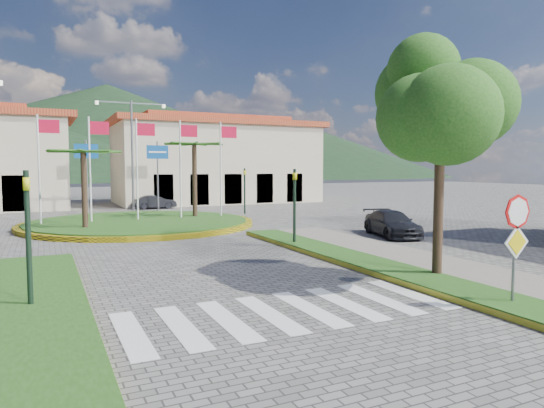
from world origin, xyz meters
name	(u,v)px	position (x,y,z in m)	size (l,w,h in m)	color
ground	(405,382)	(0.00, 0.00, 0.00)	(160.00, 160.00, 0.00)	#575552
sidewalk_right	(543,299)	(6.00, 2.00, 0.07)	(4.00, 28.00, 0.15)	gray
verge_right	(509,305)	(4.80, 2.00, 0.09)	(1.60, 28.00, 0.18)	#204814
crosswalk	(285,311)	(0.00, 4.00, 0.01)	(8.00, 3.00, 0.01)	silver
roundabout_island	(140,223)	(0.00, 22.00, 0.17)	(12.70, 12.70, 6.00)	yellow
stop_sign	(516,232)	(4.90, 1.96, 1.79)	(0.80, 0.11, 2.65)	slate
deciduous_tree	(441,100)	(5.50, 5.00, 5.18)	(3.60, 3.60, 6.80)	black
traffic_light_left	(28,226)	(-5.20, 6.50, 1.94)	(0.15, 0.18, 3.20)	black
traffic_light_right	(294,199)	(4.50, 12.00, 1.94)	(0.15, 0.18, 3.20)	black
traffic_light_far	(245,186)	(8.00, 26.00, 1.94)	(0.18, 0.15, 3.20)	black
direction_sign_west	(86,164)	(-2.00, 30.97, 3.53)	(1.60, 0.14, 5.20)	slate
direction_sign_east	(158,164)	(3.00, 30.97, 3.53)	(1.60, 0.14, 5.20)	slate
street_lamp_centre	(132,150)	(1.00, 30.00, 4.50)	(4.80, 0.16, 8.00)	slate
building_right	(216,160)	(10.00, 38.00, 3.90)	(19.08, 9.54, 8.05)	#BFB690
hill_far_mid	(108,131)	(15.00, 160.00, 15.00)	(180.00, 180.00, 30.00)	black
hill_far_east	(294,150)	(70.00, 135.00, 9.00)	(120.00, 120.00, 18.00)	black
hill_near_back	(18,148)	(-10.00, 130.00, 8.00)	(110.00, 110.00, 16.00)	black
car_dark_a	(34,201)	(-5.48, 36.26, 0.67)	(1.59, 3.95, 1.35)	black
car_dark_b	(155,202)	(3.15, 32.75, 0.53)	(1.12, 3.21, 1.06)	black
car_side_right	(392,224)	(10.08, 12.62, 0.60)	(1.67, 4.10, 1.19)	black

